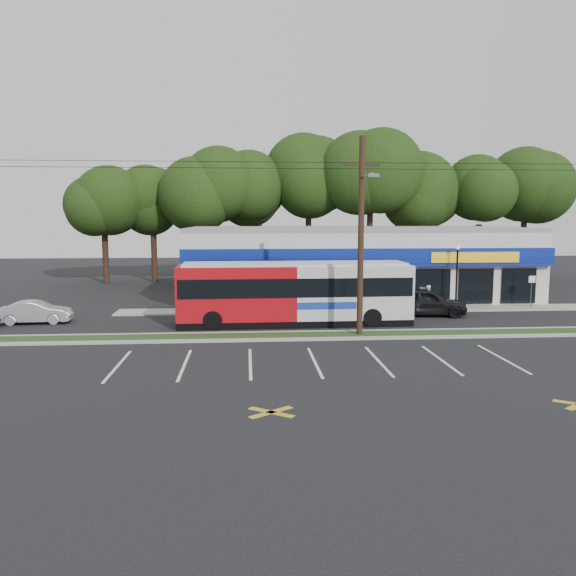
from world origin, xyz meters
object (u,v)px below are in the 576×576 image
(car_dark, at_px, (425,302))
(pedestrian_b, at_px, (355,298))
(lamp_post, at_px, (457,269))
(pedestrian_a, at_px, (428,298))
(utility_pole, at_px, (358,230))
(metrobus, at_px, (295,292))
(sign_post, at_px, (532,286))
(car_silver, at_px, (35,312))

(car_dark, height_order, pedestrian_b, pedestrian_b)
(lamp_post, relative_size, pedestrian_a, 2.53)
(car_dark, xyz_separation_m, pedestrian_a, (0.75, 1.77, -0.02))
(utility_pole, height_order, metrobus, utility_pole)
(utility_pole, height_order, pedestrian_b, utility_pole)
(lamp_post, height_order, car_dark, lamp_post)
(sign_post, distance_m, pedestrian_a, 7.04)
(utility_pole, bearing_deg, pedestrian_b, 79.62)
(lamp_post, relative_size, car_dark, 0.84)
(pedestrian_a, height_order, pedestrian_b, pedestrian_b)
(utility_pole, relative_size, sign_post, 22.47)
(car_dark, bearing_deg, pedestrian_a, -16.14)
(car_silver, bearing_deg, sign_post, -89.42)
(pedestrian_b, bearing_deg, sign_post, 169.97)
(utility_pole, bearing_deg, lamp_post, 43.95)
(lamp_post, bearing_deg, car_silver, -173.42)
(utility_pole, height_order, sign_post, utility_pole)
(pedestrian_a, distance_m, pedestrian_b, 4.78)
(utility_pole, relative_size, metrobus, 3.80)
(utility_pole, xyz_separation_m, sign_post, (13.17, 7.65, -3.86))
(pedestrian_b, bearing_deg, car_silver, -2.38)
(car_silver, bearing_deg, utility_pole, -110.06)
(utility_pole, relative_size, pedestrian_b, 27.49)
(utility_pole, distance_m, car_silver, 18.90)
(utility_pole, bearing_deg, car_silver, 164.47)
(utility_pole, distance_m, car_dark, 9.15)
(utility_pole, distance_m, pedestrian_a, 10.79)
(metrobus, distance_m, car_silver, 14.89)
(utility_pole, xyz_separation_m, pedestrian_a, (6.17, 7.57, -4.57))
(utility_pole, height_order, car_dark, utility_pole)
(pedestrian_a, bearing_deg, metrobus, 2.43)
(sign_post, distance_m, car_silver, 30.93)
(sign_post, bearing_deg, car_dark, -166.60)
(sign_post, relative_size, pedestrian_b, 1.22)
(metrobus, height_order, pedestrian_a, metrobus)
(lamp_post, distance_m, metrobus, 11.85)
(metrobus, relative_size, pedestrian_b, 7.24)
(lamp_post, relative_size, metrobus, 0.32)
(utility_pole, height_order, pedestrian_a, utility_pole)
(car_dark, xyz_separation_m, pedestrian_b, (-4.03, 1.77, 0.05))
(metrobus, distance_m, pedestrian_a, 9.92)
(sign_post, bearing_deg, utility_pole, -149.85)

